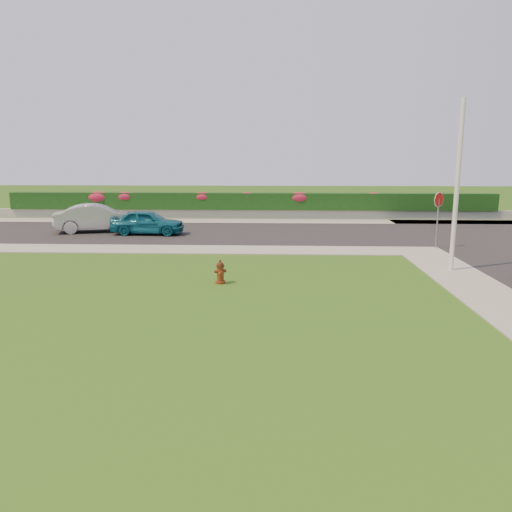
{
  "coord_description": "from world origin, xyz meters",
  "views": [
    {
      "loc": [
        0.78,
        -12.4,
        3.99
      ],
      "look_at": [
        0.13,
        3.21,
        0.9
      ],
      "focal_mm": 35.0,
      "sensor_mm": 36.0,
      "label": 1
    }
  ],
  "objects_px": {
    "sedan_silver": "(98,218)",
    "stop_sign": "(438,207)",
    "fire_hydrant": "(220,272)",
    "utility_pole": "(457,187)",
    "sedan_teal": "(148,222)"
  },
  "relations": [
    {
      "from": "utility_pole",
      "to": "stop_sign",
      "type": "xyz_separation_m",
      "value": [
        0.82,
        4.41,
        -1.11
      ]
    },
    {
      "from": "utility_pole",
      "to": "stop_sign",
      "type": "bearing_deg",
      "value": 79.45
    },
    {
      "from": "sedan_silver",
      "to": "utility_pole",
      "type": "height_order",
      "value": "utility_pole"
    },
    {
      "from": "fire_hydrant",
      "to": "utility_pole",
      "type": "xyz_separation_m",
      "value": [
        8.05,
        2.14,
        2.63
      ]
    },
    {
      "from": "sedan_teal",
      "to": "stop_sign",
      "type": "relative_size",
      "value": 1.49
    },
    {
      "from": "sedan_silver",
      "to": "stop_sign",
      "type": "relative_size",
      "value": 1.79
    },
    {
      "from": "sedan_teal",
      "to": "stop_sign",
      "type": "distance_m",
      "value": 14.29
    },
    {
      "from": "fire_hydrant",
      "to": "sedan_teal",
      "type": "relative_size",
      "value": 0.2
    },
    {
      "from": "sedan_silver",
      "to": "stop_sign",
      "type": "bearing_deg",
      "value": -121.45
    },
    {
      "from": "stop_sign",
      "to": "sedan_teal",
      "type": "bearing_deg",
      "value": 148.7
    },
    {
      "from": "sedan_teal",
      "to": "sedan_silver",
      "type": "relative_size",
      "value": 0.84
    },
    {
      "from": "sedan_teal",
      "to": "fire_hydrant",
      "type": "bearing_deg",
      "value": -151.65
    },
    {
      "from": "fire_hydrant",
      "to": "stop_sign",
      "type": "bearing_deg",
      "value": 16.15
    },
    {
      "from": "sedan_silver",
      "to": "stop_sign",
      "type": "distance_m",
      "value": 17.3
    },
    {
      "from": "sedan_silver",
      "to": "utility_pole",
      "type": "relative_size",
      "value": 0.76
    }
  ]
}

